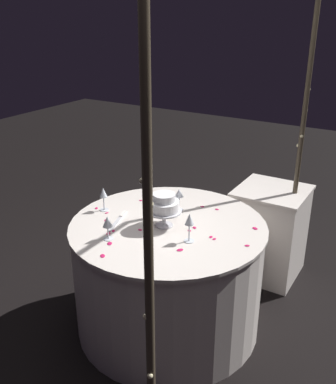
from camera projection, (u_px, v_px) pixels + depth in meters
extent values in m
plane|color=black|center=(168.00, 322.00, 3.07)|extent=(12.00, 12.00, 0.00)
cylinder|color=#473D2D|center=(300.00, 153.00, 3.19)|extent=(0.04, 0.04, 2.11)
cylinder|color=#473D2D|center=(149.00, 291.00, 1.63)|extent=(0.04, 0.04, 2.11)
sphere|color=#F9EAB2|center=(298.00, 146.00, 3.18)|extent=(0.02, 0.02, 0.02)
sphere|color=#F9EAB2|center=(145.00, 102.00, 1.36)|extent=(0.02, 0.02, 0.02)
sphere|color=#F9EAB2|center=(291.00, 215.00, 3.41)|extent=(0.02, 0.02, 0.02)
sphere|color=#F9EAB2|center=(146.00, 317.00, 1.67)|extent=(0.02, 0.02, 0.02)
sphere|color=#F9EAB2|center=(308.00, 77.00, 3.00)|extent=(0.02, 0.02, 0.02)
sphere|color=#F9EAB2|center=(150.00, 376.00, 1.76)|extent=(0.02, 0.02, 0.02)
sphere|color=#F9EAB2|center=(306.00, 110.00, 3.08)|extent=(0.02, 0.02, 0.02)
sphere|color=#F9EAB2|center=(143.00, 181.00, 1.46)|extent=(0.02, 0.02, 0.02)
sphere|color=#F9EAB2|center=(296.00, 213.00, 3.39)|extent=(0.02, 0.02, 0.02)
sphere|color=#F9EAB2|center=(150.00, 204.00, 1.49)|extent=(0.02, 0.02, 0.02)
sphere|color=#F9EAB2|center=(309.00, 89.00, 3.03)|extent=(0.02, 0.02, 0.02)
sphere|color=#F9EAB2|center=(302.00, 136.00, 3.14)|extent=(0.02, 0.02, 0.02)
cylinder|color=silver|center=(168.00, 277.00, 2.92)|extent=(1.23, 1.23, 0.75)
cylinder|color=silver|center=(168.00, 225.00, 2.78)|extent=(1.25, 1.25, 0.02)
cube|color=silver|center=(269.00, 233.00, 3.52)|extent=(0.50, 0.50, 0.72)
cube|color=silver|center=(273.00, 191.00, 3.38)|extent=(0.53, 0.53, 0.02)
cylinder|color=silver|center=(164.00, 225.00, 2.75)|extent=(0.11, 0.11, 0.01)
cylinder|color=silver|center=(164.00, 218.00, 2.73)|extent=(0.02, 0.02, 0.09)
cylinder|color=silver|center=(164.00, 211.00, 2.71)|extent=(0.22, 0.22, 0.01)
cylinder|color=white|center=(164.00, 206.00, 2.70)|extent=(0.19, 0.19, 0.06)
cylinder|color=white|center=(164.00, 198.00, 2.68)|extent=(0.14, 0.14, 0.05)
cylinder|color=silver|center=(104.00, 210.00, 2.96)|extent=(0.06, 0.06, 0.00)
cylinder|color=silver|center=(104.00, 203.00, 2.95)|extent=(0.01, 0.01, 0.09)
cone|color=silver|center=(103.00, 192.00, 2.92)|extent=(0.05, 0.05, 0.07)
cylinder|color=silver|center=(179.00, 210.00, 2.96)|extent=(0.06, 0.06, 0.00)
cylinder|color=silver|center=(179.00, 203.00, 2.94)|extent=(0.01, 0.01, 0.10)
cone|color=silver|center=(179.00, 193.00, 2.92)|extent=(0.06, 0.06, 0.05)
cylinder|color=silver|center=(189.00, 241.00, 2.57)|extent=(0.06, 0.06, 0.00)
cylinder|color=silver|center=(189.00, 233.00, 2.55)|extent=(0.01, 0.01, 0.11)
cone|color=silver|center=(189.00, 219.00, 2.51)|extent=(0.05, 0.05, 0.07)
cylinder|color=silver|center=(108.00, 239.00, 2.59)|extent=(0.06, 0.06, 0.00)
cylinder|color=silver|center=(108.00, 232.00, 2.58)|extent=(0.01, 0.01, 0.08)
cone|color=silver|center=(107.00, 221.00, 2.55)|extent=(0.06, 0.06, 0.07)
cube|color=silver|center=(116.00, 223.00, 2.78)|extent=(0.22, 0.09, 0.01)
cube|color=white|center=(123.00, 214.00, 2.90)|extent=(0.09, 0.05, 0.01)
ellipsoid|color=#C61951|center=(96.00, 208.00, 2.99)|extent=(0.04, 0.03, 0.00)
ellipsoid|color=#C61951|center=(140.00, 230.00, 2.70)|extent=(0.02, 0.03, 0.00)
ellipsoid|color=#C61951|center=(113.00, 231.00, 2.68)|extent=(0.03, 0.03, 0.00)
ellipsoid|color=#C61951|center=(107.00, 213.00, 2.92)|extent=(0.03, 0.03, 0.00)
ellipsoid|color=#C61951|center=(214.00, 239.00, 2.59)|extent=(0.03, 0.03, 0.00)
ellipsoid|color=#C61951|center=(110.00, 243.00, 2.54)|extent=(0.05, 0.05, 0.00)
ellipsoid|color=#C61951|center=(211.00, 237.00, 2.61)|extent=(0.03, 0.02, 0.00)
ellipsoid|color=#C61951|center=(156.00, 206.00, 3.02)|extent=(0.04, 0.05, 0.00)
ellipsoid|color=#C61951|center=(141.00, 200.00, 3.11)|extent=(0.02, 0.03, 0.00)
ellipsoid|color=#C61951|center=(202.00, 207.00, 3.01)|extent=(0.03, 0.03, 0.00)
ellipsoid|color=#C61951|center=(103.00, 256.00, 2.41)|extent=(0.05, 0.05, 0.00)
ellipsoid|color=#C61951|center=(180.00, 250.00, 2.47)|extent=(0.05, 0.04, 0.00)
ellipsoid|color=#C61951|center=(106.00, 220.00, 2.82)|extent=(0.04, 0.03, 0.00)
ellipsoid|color=#C61951|center=(255.00, 228.00, 2.71)|extent=(0.04, 0.05, 0.00)
ellipsoid|color=#C61951|center=(247.00, 246.00, 2.52)|extent=(0.03, 0.04, 0.00)
ellipsoid|color=#C61951|center=(189.00, 231.00, 2.69)|extent=(0.03, 0.03, 0.00)
ellipsoid|color=#C61951|center=(194.00, 228.00, 2.72)|extent=(0.04, 0.04, 0.00)
ellipsoid|color=#C61951|center=(217.00, 209.00, 2.97)|extent=(0.02, 0.03, 0.00)
ellipsoid|color=#C61951|center=(108.00, 233.00, 2.65)|extent=(0.04, 0.04, 0.00)
ellipsoid|color=#C61951|center=(147.00, 239.00, 2.59)|extent=(0.04, 0.03, 0.00)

